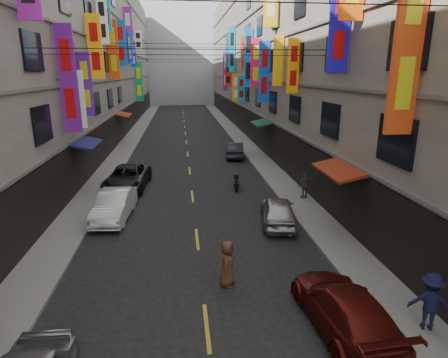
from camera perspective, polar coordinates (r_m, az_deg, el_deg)
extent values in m
cube|color=slate|center=(40.24, -14.35, 5.36)|extent=(2.00, 90.00, 0.12)
cube|color=slate|center=(40.41, 2.83, 5.89)|extent=(2.00, 90.00, 0.12)
cube|color=gray|center=(40.94, -24.09, 17.99)|extent=(10.00, 90.00, 19.00)
cube|color=black|center=(40.15, -15.85, 7.32)|extent=(0.12, 85.50, 3.00)
cube|color=#66635E|center=(39.95, -16.02, 9.73)|extent=(0.16, 90.00, 0.14)
cube|color=#66635E|center=(39.76, -16.38, 14.31)|extent=(0.16, 90.00, 0.14)
cube|color=#66635E|center=(39.83, -16.76, 18.90)|extent=(0.16, 90.00, 0.14)
cube|color=#66635E|center=(40.16, -17.15, 23.45)|extent=(0.16, 90.00, 0.14)
cube|color=gray|center=(41.28, 11.74, 18.96)|extent=(10.00, 90.00, 19.00)
cube|color=black|center=(40.35, 4.20, 7.92)|extent=(0.12, 85.50, 3.00)
cube|color=#66635E|center=(40.15, 4.24, 10.32)|extent=(0.16, 90.00, 0.14)
cube|color=#66635E|center=(39.96, 4.34, 14.89)|extent=(0.16, 90.00, 0.14)
cube|color=#66635E|center=(40.03, 4.44, 19.47)|extent=(0.16, 90.00, 0.14)
cube|color=#66635E|center=(40.36, 4.54, 24.01)|extent=(0.16, 90.00, 0.14)
cube|color=#ACB2C0|center=(89.33, -6.61, 18.36)|extent=(18.00, 8.00, 22.00)
cube|color=#BE3A11|center=(13.43, 26.31, 18.33)|extent=(0.91, 0.18, 5.73)
cylinder|color=black|center=(13.46, 26.50, 18.30)|extent=(1.01, 0.08, 0.08)
cube|color=#190FB0|center=(18.29, 17.23, 21.81)|extent=(0.91, 0.18, 4.19)
cylinder|color=black|center=(18.31, 17.38, 21.79)|extent=(1.01, 0.08, 0.08)
cube|color=#5D1578|center=(22.21, -22.65, 13.79)|extent=(0.92, 0.18, 5.62)
cylinder|color=black|center=(22.23, -22.77, 13.78)|extent=(1.02, 0.08, 0.08)
cube|color=silver|center=(24.11, -21.35, 11.22)|extent=(0.75, 0.18, 3.36)
cylinder|color=black|center=(24.12, -21.46, 11.21)|extent=(0.85, 0.08, 0.08)
cube|color=orange|center=(24.74, 10.50, 16.56)|extent=(0.72, 0.18, 3.30)
cylinder|color=black|center=(24.76, 10.61, 16.56)|extent=(0.82, 0.08, 0.08)
cube|color=#531884|center=(26.17, -20.32, 13.35)|extent=(0.79, 0.18, 3.93)
cylinder|color=black|center=(26.18, -20.43, 13.34)|extent=(0.89, 0.08, 0.08)
cube|color=#FF9C0E|center=(28.40, 8.26, 17.43)|extent=(0.70, 0.18, 3.51)
cylinder|color=black|center=(28.41, 8.36, 17.42)|extent=(0.80, 0.08, 0.08)
cube|color=#FFA20D|center=(29.44, -19.06, 18.50)|extent=(1.01, 0.18, 4.39)
cylinder|color=black|center=(29.45, -19.16, 18.49)|extent=(1.11, 0.08, 0.08)
cube|color=blue|center=(32.38, 6.12, 15.88)|extent=(0.89, 0.18, 4.91)
cylinder|color=black|center=(32.39, 6.21, 15.88)|extent=(0.99, 0.08, 0.08)
cube|color=white|center=(33.83, -18.05, 22.04)|extent=(0.80, 0.18, 3.66)
cylinder|color=black|center=(33.84, -18.14, 22.03)|extent=(0.90, 0.08, 0.08)
cube|color=#0D9DA7|center=(35.95, -17.64, 24.11)|extent=(0.79, 0.18, 4.39)
cylinder|color=black|center=(35.96, -17.72, 24.10)|extent=(0.89, 0.08, 0.08)
cube|color=#DC1449|center=(35.91, 4.84, 17.16)|extent=(0.92, 0.18, 4.33)
cylinder|color=black|center=(35.92, 4.92, 17.16)|extent=(1.02, 0.08, 0.08)
cube|color=#DF3F0C|center=(37.28, -16.55, 18.37)|extent=(0.93, 0.18, 5.22)
cylinder|color=black|center=(37.29, -16.63, 18.36)|extent=(1.03, 0.08, 0.08)
cube|color=blue|center=(39.78, 3.72, 17.95)|extent=(0.89, 0.18, 5.81)
cylinder|color=black|center=(39.79, 3.79, 17.95)|extent=(0.99, 0.08, 0.08)
cube|color=#0F59B5|center=(41.87, -15.45, 19.29)|extent=(1.10, 0.18, 4.49)
cylinder|color=black|center=(41.88, -15.52, 19.28)|extent=(1.20, 0.08, 0.08)
cube|color=#BB3F11|center=(42.31, 3.14, 18.45)|extent=(0.81, 0.18, 3.55)
cylinder|color=black|center=(42.31, 3.21, 18.45)|extent=(0.91, 0.08, 0.08)
cube|color=#0C8492|center=(43.99, 2.63, 13.63)|extent=(0.88, 0.18, 2.82)
cylinder|color=black|center=(44.00, 2.70, 13.63)|extent=(0.98, 0.08, 0.08)
cube|color=#0E15A8|center=(45.56, -14.90, 18.93)|extent=(0.85, 0.18, 3.63)
cylinder|color=black|center=(45.57, -14.97, 18.92)|extent=(0.95, 0.08, 0.08)
cube|color=blue|center=(48.03, -14.37, 18.79)|extent=(1.02, 0.18, 3.31)
cylinder|color=black|center=(48.04, -14.44, 18.79)|extent=(1.12, 0.08, 0.08)
cube|color=orange|center=(47.85, 1.83, 13.74)|extent=(0.93, 0.18, 3.35)
cylinder|color=black|center=(47.86, 1.89, 13.74)|extent=(1.03, 0.08, 0.08)
cube|color=#8F1A8E|center=(49.39, -14.38, 21.21)|extent=(1.01, 0.18, 4.98)
cylinder|color=black|center=(49.39, -14.44, 21.21)|extent=(1.11, 0.08, 0.08)
cube|color=#0E87AB|center=(52.07, 1.22, 19.14)|extent=(0.83, 0.18, 5.75)
cylinder|color=black|center=(52.07, 1.28, 19.14)|extent=(0.93, 0.08, 0.08)
cube|color=#0F35B2|center=(54.06, -13.67, 17.99)|extent=(0.70, 0.18, 3.29)
cylinder|color=black|center=(54.07, -13.72, 17.99)|extent=(0.80, 0.08, 0.08)
cube|color=#0F5BAF|center=(54.11, 0.83, 18.98)|extent=(0.97, 0.18, 4.34)
cylinder|color=black|center=(54.12, 0.88, 18.98)|extent=(1.07, 0.08, 0.08)
cube|color=red|center=(55.36, 0.63, 15.68)|extent=(0.96, 0.18, 3.27)
cylinder|color=black|center=(55.37, 0.68, 15.68)|extent=(1.06, 0.08, 0.08)
cube|color=#0B8341|center=(57.44, -12.83, 14.24)|extent=(1.07, 0.18, 5.49)
cylinder|color=black|center=(57.45, -12.88, 14.24)|extent=(1.17, 0.08, 0.08)
cube|color=silver|center=(60.04, -12.95, 19.93)|extent=(1.08, 0.18, 2.78)
cylinder|color=black|center=(60.04, -13.00, 19.93)|extent=(1.18, 0.08, 0.08)
cube|color=#511578|center=(59.81, 0.20, 16.01)|extent=(0.69, 0.18, 5.68)
cylinder|color=black|center=(59.81, 0.25, 16.01)|extent=(0.79, 0.08, 0.08)
cube|color=maroon|center=(17.22, 17.10, 1.40)|extent=(1.39, 3.20, 0.41)
cube|color=navy|center=(24.29, -20.26, 5.21)|extent=(1.39, 3.20, 0.41)
cube|color=#16532F|center=(32.26, 5.78, 8.55)|extent=(1.39, 3.20, 0.41)
cube|color=maroon|center=(39.87, -15.08, 9.50)|extent=(1.39, 3.20, 0.41)
cylinder|color=black|center=(19.28, -5.22, 19.11)|extent=(14.00, 0.04, 0.04)
cylinder|color=black|center=(33.33, -6.00, 19.81)|extent=(14.00, 0.04, 0.04)
cylinder|color=black|center=(47.27, -6.24, 17.67)|extent=(14.00, 0.04, 0.04)
cube|color=gold|center=(11.68, -2.64, -21.59)|extent=(0.12, 2.20, 0.01)
cube|color=gold|center=(16.83, -4.12, -9.09)|extent=(0.12, 2.20, 0.01)
cube|color=gold|center=(22.41, -4.84, -2.61)|extent=(0.12, 2.20, 0.01)
cube|color=gold|center=(28.16, -5.27, 1.26)|extent=(0.12, 2.20, 0.01)
cube|color=gold|center=(34.00, -5.55, 3.81)|extent=(0.12, 2.20, 0.01)
cube|color=gold|center=(39.89, -5.74, 5.61)|extent=(0.12, 2.20, 0.01)
cube|color=gold|center=(45.80, -5.89, 6.95)|extent=(0.12, 2.20, 0.01)
cube|color=gold|center=(51.74, -6.01, 7.98)|extent=(0.12, 2.20, 0.01)
cube|color=gold|center=(57.69, -6.10, 8.79)|extent=(0.12, 2.20, 0.01)
cube|color=gold|center=(63.65, -6.17, 9.46)|extent=(0.12, 2.20, 0.01)
cube|color=gold|center=(69.61, -6.24, 10.01)|extent=(0.12, 2.20, 0.01)
cube|color=gold|center=(75.58, -6.29, 10.47)|extent=(0.12, 2.20, 0.01)
cylinder|color=black|center=(23.10, 1.90, -1.34)|extent=(0.19, 0.51, 0.50)
cylinder|color=black|center=(24.35, 1.86, -0.43)|extent=(0.19, 0.51, 0.50)
cube|color=black|center=(23.68, 1.88, -0.53)|extent=(0.47, 1.33, 0.18)
cube|color=black|center=(23.83, 1.88, 0.45)|extent=(0.39, 0.59, 0.22)
cylinder|color=black|center=(23.07, 1.91, -0.20)|extent=(0.13, 0.36, 0.88)
cylinder|color=black|center=(22.97, 1.92, 0.63)|extent=(0.50, 0.13, 0.06)
imported|color=white|center=(19.57, -16.38, -3.85)|extent=(1.83, 4.38, 1.41)
imported|color=black|center=(24.37, -14.49, 0.20)|extent=(2.80, 5.31, 1.43)
imported|color=#57130E|center=(11.72, 17.90, -18.30)|extent=(2.14, 4.72, 1.34)
imported|color=#B3B2B7|center=(18.37, 8.24, -4.77)|extent=(2.23, 4.15, 1.34)
imported|color=#292B32|center=(32.38, 1.61, 4.45)|extent=(1.83, 4.14, 1.32)
imported|color=#131335|center=(12.38, 28.92, -16.01)|extent=(1.24, 0.96, 1.70)
imported|color=#505153|center=(21.89, 12.23, -0.92)|extent=(1.02, 0.75, 1.56)
imported|color=#553222|center=(13.11, 0.50, -12.75)|extent=(0.79, 0.94, 1.64)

